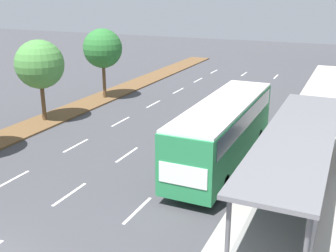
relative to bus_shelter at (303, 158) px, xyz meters
name	(u,v)px	position (x,y,z in m)	size (l,w,h in m)	color
median_strip	(92,102)	(-17.83, 9.76, -1.80)	(2.60, 52.00, 0.12)	brown
sidewalk_right	(315,130)	(-0.28, 9.76, -1.79)	(4.50, 52.00, 0.15)	#ADAAA3
lane_divider_left	(121,122)	(-13.03, 6.31, -1.86)	(0.14, 44.11, 0.01)	white
lane_divider_center	(166,128)	(-9.53, 6.31, -1.86)	(0.14, 44.11, 0.01)	white
lane_divider_right	(215,135)	(-6.03, 6.31, -1.86)	(0.14, 44.11, 0.01)	white
bus_shelter	(303,158)	(0.00, 0.00, 0.00)	(2.90, 13.92, 2.86)	gray
bus	(224,126)	(-4.28, 2.20, 0.20)	(2.54, 11.29, 3.37)	#28844C
median_tree_third	(40,64)	(-17.93, 4.15, 2.18)	(3.32, 3.32, 5.60)	brown
median_tree_fourth	(103,49)	(-17.59, 11.39, 2.40)	(3.23, 3.23, 5.78)	brown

